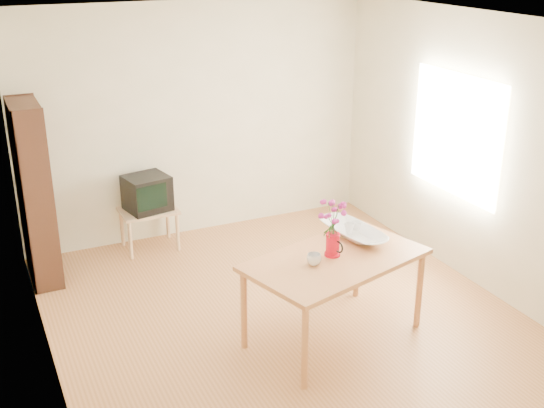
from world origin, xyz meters
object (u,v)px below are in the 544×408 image
mug (314,259)px  television (147,192)px  table (335,266)px  pitcher (333,245)px  bowl (354,212)px

mug → television: size_ratio=0.23×
mug → table: bearing=134.8°
pitcher → television: bearing=98.6°
table → bowl: size_ratio=3.39×
table → pitcher: size_ratio=7.97×
table → television: 2.59m
pitcher → bowl: bowl is taller
mug → television: 2.56m
television → mug: bearing=-85.3°
bowl → television: size_ratio=0.97×
bowl → television: bearing=121.6°
pitcher → mug: 0.24m
mug → bowl: bearing=156.6°
pitcher → mug: pitcher is taller
table → pitcher: 0.17m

